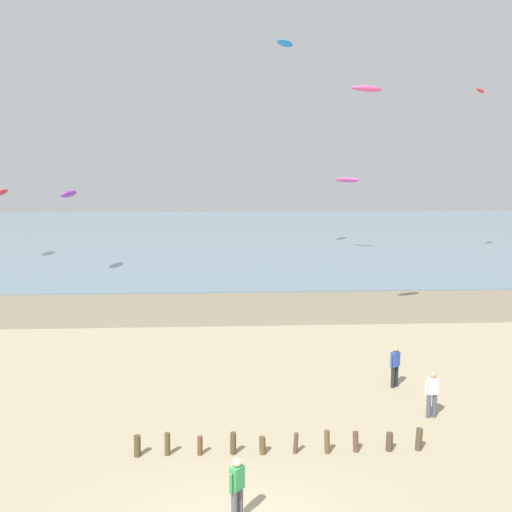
{
  "coord_description": "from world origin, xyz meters",
  "views": [
    {
      "loc": [
        -0.28,
        -12.76,
        8.97
      ],
      "look_at": [
        1.0,
        12.33,
        5.01
      ],
      "focal_mm": 40.84,
      "sensor_mm": 36.0,
      "label": 1
    }
  ],
  "objects_px": {
    "person_by_waterline": "(432,393)",
    "kite_aloft_1": "(69,194)",
    "kite_aloft_2": "(367,89)",
    "kite_aloft_4": "(285,43)",
    "person_mid_beach": "(237,487)",
    "kite_aloft_5": "(1,192)",
    "kite_aloft_6": "(347,180)",
    "kite_aloft_0": "(480,90)",
    "person_nearest_camera": "(395,365)"
  },
  "relations": [
    {
      "from": "kite_aloft_1",
      "to": "kite_aloft_4",
      "type": "bearing_deg",
      "value": -60.85
    },
    {
      "from": "kite_aloft_1",
      "to": "kite_aloft_2",
      "type": "relative_size",
      "value": 1.5
    },
    {
      "from": "person_mid_beach",
      "to": "person_by_waterline",
      "type": "relative_size",
      "value": 1.0
    },
    {
      "from": "person_by_waterline",
      "to": "kite_aloft_5",
      "type": "xyz_separation_m",
      "value": [
        -27.93,
        35.44,
        5.53
      ]
    },
    {
      "from": "person_by_waterline",
      "to": "kite_aloft_5",
      "type": "relative_size",
      "value": 0.58
    },
    {
      "from": "person_mid_beach",
      "to": "kite_aloft_0",
      "type": "xyz_separation_m",
      "value": [
        23.45,
        41.02,
        14.86
      ]
    },
    {
      "from": "kite_aloft_6",
      "to": "kite_aloft_1",
      "type": "bearing_deg",
      "value": -115.78
    },
    {
      "from": "kite_aloft_2",
      "to": "kite_aloft_6",
      "type": "distance_m",
      "value": 28.45
    },
    {
      "from": "kite_aloft_2",
      "to": "kite_aloft_5",
      "type": "relative_size",
      "value": 0.68
    },
    {
      "from": "person_nearest_camera",
      "to": "person_by_waterline",
      "type": "relative_size",
      "value": 1.0
    },
    {
      "from": "kite_aloft_0",
      "to": "kite_aloft_2",
      "type": "xyz_separation_m",
      "value": [
        -16.32,
        -23.78,
        -2.92
      ]
    },
    {
      "from": "person_by_waterline",
      "to": "kite_aloft_1",
      "type": "xyz_separation_m",
      "value": [
        -19.84,
        27.96,
        5.73
      ]
    },
    {
      "from": "person_nearest_camera",
      "to": "kite_aloft_2",
      "type": "xyz_separation_m",
      "value": [
        0.56,
        8.53,
        11.94
      ]
    },
    {
      "from": "person_by_waterline",
      "to": "kite_aloft_0",
      "type": "xyz_separation_m",
      "value": [
        16.38,
        35.23,
        14.86
      ]
    },
    {
      "from": "kite_aloft_4",
      "to": "kite_aloft_1",
      "type": "bearing_deg",
      "value": -34.35
    },
    {
      "from": "kite_aloft_0",
      "to": "kite_aloft_2",
      "type": "height_order",
      "value": "kite_aloft_0"
    },
    {
      "from": "person_mid_beach",
      "to": "kite_aloft_4",
      "type": "distance_m",
      "value": 47.17
    },
    {
      "from": "person_by_waterline",
      "to": "kite_aloft_0",
      "type": "relative_size",
      "value": 0.77
    },
    {
      "from": "kite_aloft_1",
      "to": "kite_aloft_0",
      "type": "bearing_deg",
      "value": -75.87
    },
    {
      "from": "kite_aloft_2",
      "to": "kite_aloft_4",
      "type": "xyz_separation_m",
      "value": [
        -1.77,
        25.51,
        7.27
      ]
    },
    {
      "from": "kite_aloft_2",
      "to": "kite_aloft_6",
      "type": "relative_size",
      "value": 0.76
    },
    {
      "from": "kite_aloft_1",
      "to": "kite_aloft_4",
      "type": "xyz_separation_m",
      "value": [
        18.14,
        8.99,
        13.48
      ]
    },
    {
      "from": "kite_aloft_4",
      "to": "kite_aloft_6",
      "type": "relative_size",
      "value": 1.14
    },
    {
      "from": "kite_aloft_0",
      "to": "kite_aloft_4",
      "type": "bearing_deg",
      "value": 117.58
    },
    {
      "from": "person_by_waterline",
      "to": "kite_aloft_1",
      "type": "distance_m",
      "value": 34.76
    },
    {
      "from": "kite_aloft_1",
      "to": "kite_aloft_2",
      "type": "distance_m",
      "value": 26.6
    },
    {
      "from": "kite_aloft_5",
      "to": "kite_aloft_6",
      "type": "bearing_deg",
      "value": 91.41
    },
    {
      "from": "kite_aloft_0",
      "to": "kite_aloft_1",
      "type": "height_order",
      "value": "kite_aloft_0"
    },
    {
      "from": "person_nearest_camera",
      "to": "kite_aloft_2",
      "type": "distance_m",
      "value": 14.68
    },
    {
      "from": "person_by_waterline",
      "to": "kite_aloft_5",
      "type": "distance_m",
      "value": 45.46
    },
    {
      "from": "person_mid_beach",
      "to": "kite_aloft_5",
      "type": "xyz_separation_m",
      "value": [
        -20.86,
        41.23,
        5.53
      ]
    },
    {
      "from": "kite_aloft_5",
      "to": "kite_aloft_6",
      "type": "distance_m",
      "value": 33.01
    },
    {
      "from": "person_nearest_camera",
      "to": "kite_aloft_5",
      "type": "relative_size",
      "value": 0.58
    },
    {
      "from": "kite_aloft_0",
      "to": "kite_aloft_5",
      "type": "height_order",
      "value": "kite_aloft_0"
    },
    {
      "from": "person_by_waterline",
      "to": "kite_aloft_5",
      "type": "height_order",
      "value": "kite_aloft_5"
    },
    {
      "from": "kite_aloft_5",
      "to": "kite_aloft_4",
      "type": "bearing_deg",
      "value": 88.59
    },
    {
      "from": "kite_aloft_1",
      "to": "kite_aloft_4",
      "type": "height_order",
      "value": "kite_aloft_4"
    },
    {
      "from": "kite_aloft_4",
      "to": "person_by_waterline",
      "type": "bearing_deg",
      "value": 31.91
    },
    {
      "from": "kite_aloft_0",
      "to": "kite_aloft_6",
      "type": "height_order",
      "value": "kite_aloft_0"
    },
    {
      "from": "kite_aloft_1",
      "to": "person_nearest_camera",
      "type": "bearing_deg",
      "value": -139.52
    },
    {
      "from": "person_nearest_camera",
      "to": "kite_aloft_6",
      "type": "height_order",
      "value": "kite_aloft_6"
    },
    {
      "from": "person_by_waterline",
      "to": "kite_aloft_6",
      "type": "distance_m",
      "value": 39.8
    },
    {
      "from": "person_mid_beach",
      "to": "kite_aloft_1",
      "type": "distance_m",
      "value": 36.54
    },
    {
      "from": "kite_aloft_2",
      "to": "person_by_waterline",
      "type": "bearing_deg",
      "value": 63.74
    },
    {
      "from": "kite_aloft_0",
      "to": "kite_aloft_5",
      "type": "distance_m",
      "value": 45.28
    },
    {
      "from": "kite_aloft_0",
      "to": "person_nearest_camera",
      "type": "bearing_deg",
      "value": -174.55
    },
    {
      "from": "person_by_waterline",
      "to": "kite_aloft_0",
      "type": "distance_m",
      "value": 41.6
    },
    {
      "from": "kite_aloft_1",
      "to": "kite_aloft_5",
      "type": "bearing_deg",
      "value": 49.99
    },
    {
      "from": "person_mid_beach",
      "to": "kite_aloft_6",
      "type": "height_order",
      "value": "kite_aloft_6"
    },
    {
      "from": "kite_aloft_1",
      "to": "kite_aloft_2",
      "type": "height_order",
      "value": "kite_aloft_2"
    }
  ]
}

